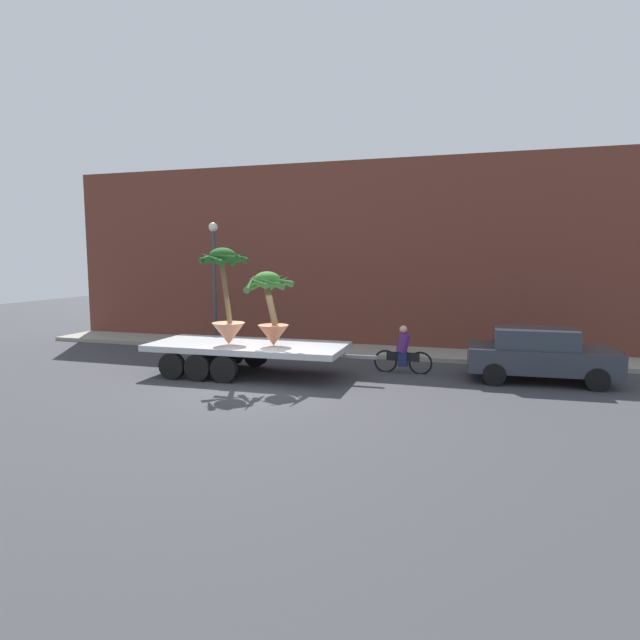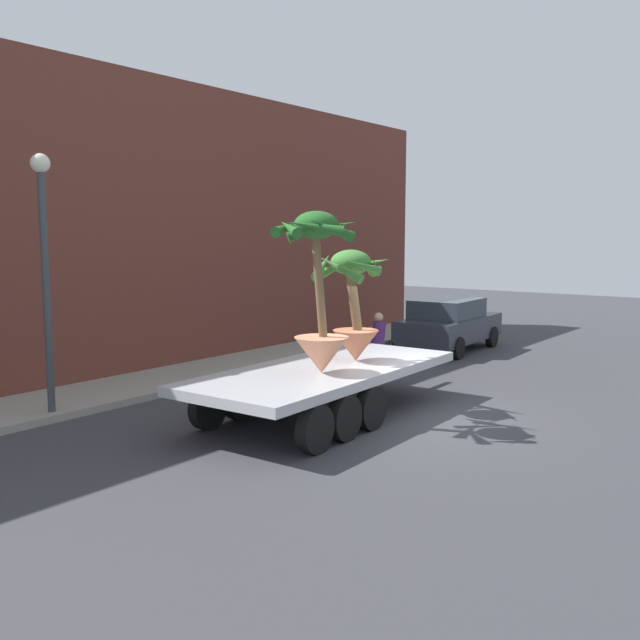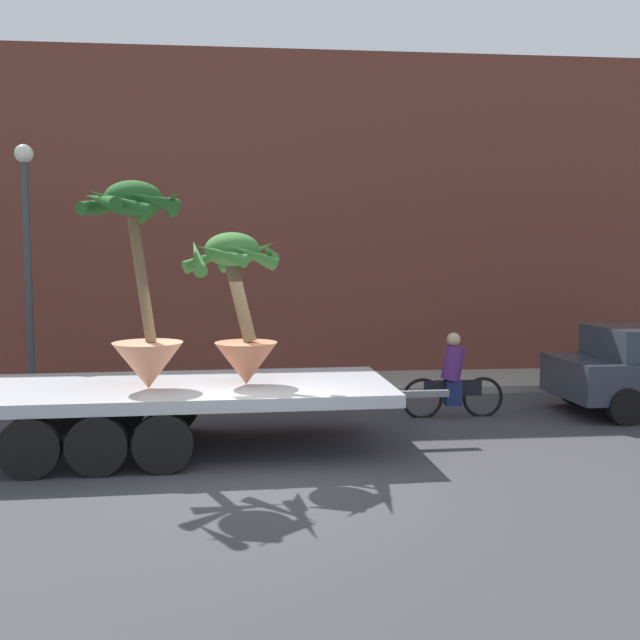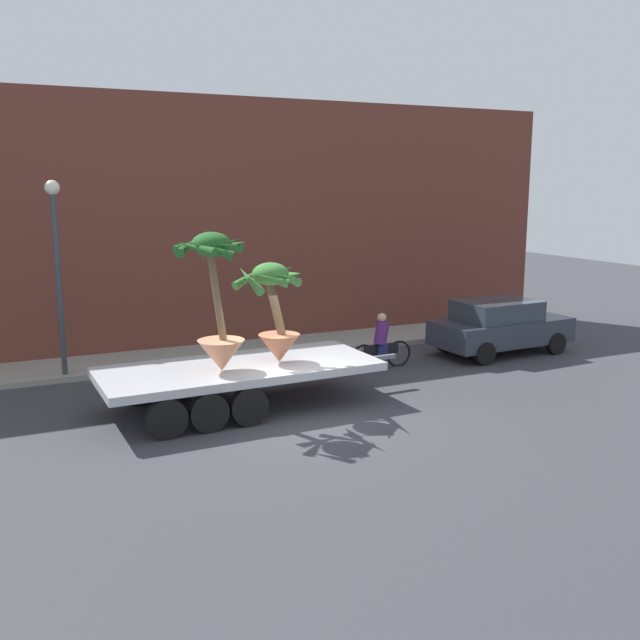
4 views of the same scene
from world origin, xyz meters
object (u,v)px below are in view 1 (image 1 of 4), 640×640
Objects in this scene: flatbed_trailer at (241,350)px; potted_palm_rear at (270,307)px; street_lamp at (214,267)px; cyclist at (403,352)px; potted_palm_middle at (226,297)px; parked_car at (539,354)px.

flatbed_trailer is 1.72m from potted_palm_rear.
street_lamp reaches higher than potted_palm_rear.
potted_palm_rear is at bearing -154.44° from cyclist.
street_lamp is at bearing 163.40° from cyclist.
flatbed_trailer is at bearing -52.87° from street_lamp.
flatbed_trailer is 3.86× the size of cyclist.
potted_palm_middle is (-0.32, -0.29, 1.65)m from flatbed_trailer.
parked_car is at bearing 13.16° from potted_palm_rear.
cyclist is 8.58m from street_lamp.
potted_palm_rear is at bearing -45.12° from street_lamp.
street_lamp is at bearing 122.30° from potted_palm_middle.
potted_palm_rear is 5.93m from street_lamp.
street_lamp is at bearing 134.88° from potted_palm_rear.
parked_car is 12.29m from street_lamp.
potted_palm_rear is at bearing 8.13° from potted_palm_middle.
flatbed_trailer is at bearing -160.56° from cyclist.
cyclist is at bearing 25.56° from potted_palm_rear.
potted_palm_rear is 1.21× the size of cyclist.
potted_palm_rear is 4.40m from cyclist.
parked_car is (3.97, 0.02, 0.16)m from cyclist.
street_lamp reaches higher than parked_car.
potted_palm_rear is 0.76× the size of potted_palm_middle.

